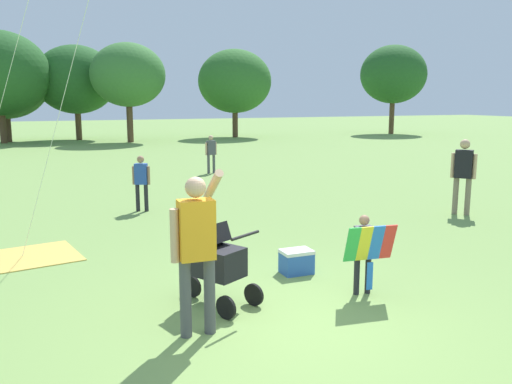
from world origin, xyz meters
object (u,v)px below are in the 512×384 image
object	(u,v)px
child_with_butterfly_kite	(365,247)
person_couple_left	(141,179)
picnic_blanket	(36,256)
cooler_box	(296,262)
person_adult_flyer	(196,241)
person_kid_running	(211,151)
stroller	(215,257)
person_red_shirt	(463,171)

from	to	relation	value
child_with_butterfly_kite	person_couple_left	world-z (taller)	person_couple_left
picnic_blanket	cooler_box	world-z (taller)	cooler_box
person_adult_flyer	person_couple_left	xyz separation A→B (m)	(0.63, 6.66, -0.30)
person_kid_running	picnic_blanket	distance (m)	9.95
person_adult_flyer	stroller	bearing A→B (deg)	59.29
child_with_butterfly_kite	picnic_blanket	bearing A→B (deg)	138.60
person_adult_flyer	stroller	world-z (taller)	person_adult_flyer
person_red_shirt	picnic_blanket	world-z (taller)	person_red_shirt
stroller	person_couple_left	size ratio (longest dim) A/B	0.86
person_adult_flyer	person_kid_running	world-z (taller)	person_adult_flyer
stroller	person_couple_left	world-z (taller)	person_couple_left
child_with_butterfly_kite	stroller	world-z (taller)	child_with_butterfly_kite
child_with_butterfly_kite	person_couple_left	distance (m)	6.56
person_couple_left	person_kid_running	xyz separation A→B (m)	(3.34, 5.34, 0.02)
person_adult_flyer	person_red_shirt	bearing A→B (deg)	27.24
person_adult_flyer	person_kid_running	bearing A→B (deg)	71.68
stroller	person_kid_running	bearing A→B (deg)	72.58
person_red_shirt	picnic_blanket	size ratio (longest dim) A/B	1.21
child_with_butterfly_kite	person_couple_left	size ratio (longest dim) A/B	0.84
person_adult_flyer	cooler_box	distance (m)	2.54
stroller	picnic_blanket	bearing A→B (deg)	124.00
person_kid_running	child_with_butterfly_kite	bearing A→B (deg)	-98.03
person_kid_running	picnic_blanket	xyz separation A→B (m)	(-5.60, -8.19, -0.76)
child_with_butterfly_kite	cooler_box	size ratio (longest dim) A/B	2.35
child_with_butterfly_kite	picnic_blanket	size ratio (longest dim) A/B	0.77
person_red_shirt	person_couple_left	xyz separation A→B (m)	(-6.44, 3.02, -0.23)
picnic_blanket	person_red_shirt	bearing A→B (deg)	-1.10
person_red_shirt	person_couple_left	bearing A→B (deg)	154.88
person_red_shirt	picnic_blanket	distance (m)	8.75
person_adult_flyer	person_kid_running	distance (m)	12.64
child_with_butterfly_kite	person_red_shirt	xyz separation A→B (m)	(4.74, 3.32, 0.34)
person_couple_left	person_adult_flyer	bearing A→B (deg)	-95.42
person_red_shirt	person_kid_running	bearing A→B (deg)	110.35
stroller	person_kid_running	xyz separation A→B (m)	(3.53, 11.25, 0.16)
child_with_butterfly_kite	person_adult_flyer	xyz separation A→B (m)	(-2.32, -0.32, 0.40)
person_adult_flyer	cooler_box	world-z (taller)	person_adult_flyer
stroller	person_red_shirt	world-z (taller)	person_red_shirt
picnic_blanket	person_kid_running	bearing A→B (deg)	55.64
stroller	person_couple_left	distance (m)	5.92
child_with_butterfly_kite	person_kid_running	world-z (taller)	person_kid_running
stroller	person_couple_left	xyz separation A→B (m)	(0.19, 5.92, 0.14)
person_kid_running	person_red_shirt	bearing A→B (deg)	-69.65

